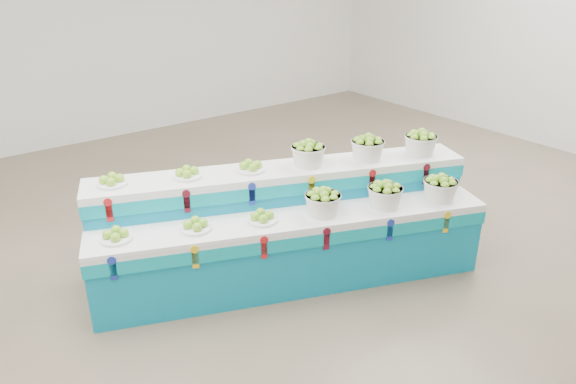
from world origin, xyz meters
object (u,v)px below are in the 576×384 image
object	(u,v)px
display_stand	(288,227)
basket_lower_left	(323,202)
plate_upper_mid	(187,172)
basket_upper_right	(421,142)

from	to	relation	value
display_stand	basket_lower_left	bearing A→B (deg)	-40.67
plate_upper_mid	basket_upper_right	distance (m)	2.29
basket_lower_left	basket_upper_right	world-z (taller)	basket_upper_right
plate_upper_mid	basket_upper_right	size ratio (longest dim) A/B	0.83
display_stand	plate_upper_mid	size ratio (longest dim) A/B	13.48
display_stand	basket_upper_right	world-z (taller)	basket_upper_right
basket_lower_left	display_stand	bearing A→B (deg)	118.09
display_stand	basket_upper_right	distance (m)	1.57
display_stand	basket_lower_left	xyz separation A→B (m)	(0.16, -0.30, 0.33)
display_stand	plate_upper_mid	xyz separation A→B (m)	(-0.73, 0.52, 0.56)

